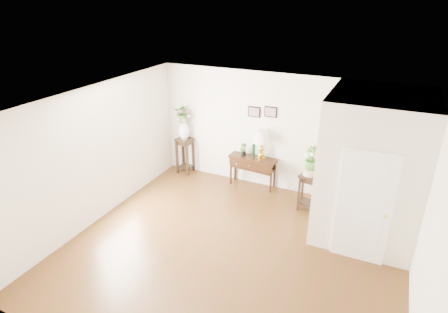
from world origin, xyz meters
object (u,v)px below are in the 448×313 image
Objects in this scene: plant_stand_a at (185,155)px; plant_stand_b at (308,192)px; console_table at (252,172)px; table_lamp at (262,145)px.

plant_stand_a is 1.15× the size of plant_stand_b.
table_lamp is (0.20, 0.00, 0.74)m from console_table.
plant_stand_a is at bearing 172.30° from plant_stand_b.
console_table is 1.61× the size of table_lamp.
table_lamp is at bearing 4.38° from console_table.
table_lamp is at bearing 0.45° from plant_stand_a.
plant_stand_a is (-1.89, -0.02, 0.09)m from console_table.
table_lamp reaches higher than console_table.
plant_stand_b is at bearing -13.27° from console_table.
console_table is at bearing 162.35° from plant_stand_b.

